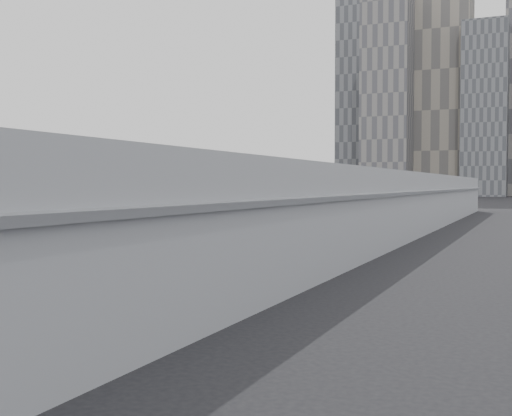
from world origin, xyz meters
The scene contains 21 objects.
sidewalk centered at (9.00, 55.00, 0.06)m, with size 10.00×170.00×0.12m, color gray.
lane_line centered at (-1.50, 55.00, 0.01)m, with size 0.12×160.00×0.02m, color gold.
depot centered at (12.99, 55.00, 3.51)m, with size 12.45×160.40×7.20m.
skyline centered at (-2.90, 324.16, 50.85)m, with size 145.00×64.00×120.00m.
bus_2 centered at (2.55, 35.81, 1.60)m, with size 3.64×13.16×3.80m.
bus_3 centered at (2.46, 49.87, 1.72)m, with size 3.43×14.01×4.06m.
bus_4 centered at (2.64, 62.97, 1.59)m, with size 2.88×12.90×3.77m.
bus_5 centered at (2.00, 75.36, 1.65)m, with size 3.16×13.48×3.91m.
bus_6 centered at (2.05, 88.64, 1.58)m, with size 2.87×12.84×3.75m.
bus_7 centered at (2.33, 101.98, 1.61)m, with size 3.38×13.18×3.82m.
bus_8 centered at (2.54, 118.94, 1.53)m, with size 2.79×12.48×3.64m.
bus_9 centered at (2.43, 131.88, 1.56)m, with size 3.28×12.79×3.70m.
tree_1 centered at (6.24, 30.02, 3.35)m, with size 1.12×1.12×4.04m.
tree_2 centered at (6.28, 53.67, 2.65)m, with size 1.04×1.04×3.26m.
tree_3 centered at (5.56, 76.63, 3.46)m, with size 2.48×2.48×4.71m.
tree_4 centered at (6.01, 106.15, 2.98)m, with size 1.58×1.58×3.80m.
tree_5 centered at (5.42, 129.36, 3.17)m, with size 2.76×2.76×4.56m.
street_lamp_near centered at (-3.94, 41.21, 4.92)m, with size 2.04×0.22×8.47m.
street_lamp_far centered at (-4.52, 102.30, 5.34)m, with size 2.04×0.22×9.29m.
shipping_container centered at (-4.78, 105.91, 1.17)m, with size 2.66×5.61×2.35m, color #133E21.
suv centered at (-5.11, 125.49, 0.89)m, with size 2.94×6.37×1.77m, color black.
Camera 1 is at (29.87, -4.92, 5.53)m, focal length 45.00 mm.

